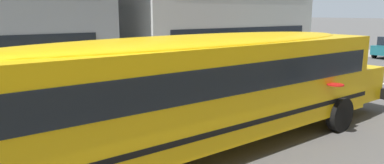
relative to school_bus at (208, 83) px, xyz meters
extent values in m
plane|color=#54514F|center=(1.16, 1.68, -1.75)|extent=(400.00, 400.00, 0.00)
cube|color=gray|center=(1.16, 9.16, -1.74)|extent=(120.00, 3.00, 0.01)
cube|color=silver|center=(1.16, 1.68, -1.74)|extent=(110.00, 0.16, 0.01)
cube|color=yellow|center=(-0.25, -0.01, -0.11)|extent=(11.30, 2.91, 2.25)
cube|color=yellow|center=(6.17, 0.20, -0.67)|extent=(1.70, 2.20, 1.12)
cube|color=black|center=(6.99, 0.23, -1.05)|extent=(0.29, 2.56, 0.37)
cube|color=black|center=(-0.25, -0.01, 0.29)|extent=(10.63, 2.93, 0.65)
cube|color=black|center=(-0.25, -0.01, -0.78)|extent=(11.33, 2.95, 0.12)
ellipsoid|color=yellow|center=(-0.25, -0.01, 1.01)|extent=(10.85, 2.70, 0.37)
cylinder|color=red|center=(3.38, -1.35, -0.23)|extent=(0.46, 0.46, 0.03)
cylinder|color=black|center=(3.97, 1.41, -1.24)|extent=(1.03, 0.32, 1.02)
cylinder|color=black|center=(4.05, -1.14, -1.24)|extent=(1.03, 0.32, 1.02)
cylinder|color=black|center=(-4.56, 1.13, -1.24)|extent=(1.03, 0.32, 1.02)
cylinder|color=black|center=(21.86, 7.18, -1.45)|extent=(0.61, 0.21, 0.60)
cube|color=#236038|center=(14.07, 6.32, -1.10)|extent=(3.92, 1.74, 0.70)
cube|color=black|center=(13.92, 6.32, -0.43)|extent=(2.22, 1.58, 0.64)
cylinder|color=black|center=(15.36, 7.18, -1.45)|extent=(0.60, 0.19, 0.60)
cylinder|color=black|center=(15.38, 5.48, -1.45)|extent=(0.60, 0.19, 0.60)
cylinder|color=black|center=(12.76, 7.15, -1.45)|extent=(0.60, 0.19, 0.60)
cylinder|color=black|center=(12.78, 5.45, -1.45)|extent=(0.60, 0.19, 0.60)
cube|color=maroon|center=(7.84, 6.62, -1.10)|extent=(3.93, 1.77, 0.70)
cube|color=black|center=(7.69, 6.62, -0.43)|extent=(2.23, 1.60, 0.64)
cylinder|color=black|center=(9.15, 7.45, -1.45)|extent=(0.60, 0.19, 0.60)
cylinder|color=black|center=(9.12, 5.75, -1.45)|extent=(0.60, 0.19, 0.60)
cylinder|color=black|center=(6.55, 7.50, -1.45)|extent=(0.60, 0.19, 0.60)
cylinder|color=black|center=(6.52, 5.80, -1.45)|extent=(0.60, 0.19, 0.60)
cube|color=black|center=(11.48, 10.64, 0.17)|extent=(11.85, 0.04, 1.10)
camera|label=1|loc=(-5.31, -6.80, 1.72)|focal=33.15mm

